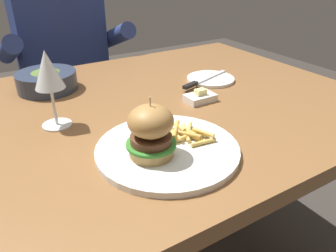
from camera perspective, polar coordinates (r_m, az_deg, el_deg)
dining_table at (r=0.92m, az=-9.05°, el=-2.16°), size 1.47×0.92×0.74m
main_plate at (r=0.69m, az=-0.11°, el=-4.09°), size 0.30×0.30×0.01m
burger_sandwich at (r=0.64m, az=-3.00°, el=-0.90°), size 0.10×0.10×0.13m
fries_pile at (r=0.72m, az=3.49°, el=-1.25°), size 0.09×0.11×0.02m
wine_glass at (r=0.80m, az=-20.18°, el=8.74°), size 0.07×0.07×0.19m
bread_plate at (r=1.11m, az=7.42°, el=8.12°), size 0.16×0.16×0.01m
table_knife at (r=1.06m, az=5.90°, el=7.89°), size 0.22×0.08×0.01m
butter_dish at (r=0.94m, az=5.63°, el=5.01°), size 0.09×0.06×0.04m
soup_bowl at (r=1.08m, az=-20.35°, el=7.49°), size 0.18×0.18×0.06m
diner_person at (r=1.62m, az=-17.10°, el=6.66°), size 0.51×0.36×1.18m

